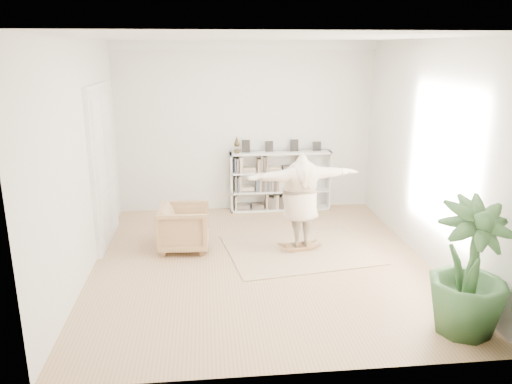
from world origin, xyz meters
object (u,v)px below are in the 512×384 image
Objects in this scene: bookshelf at (280,182)px; rocker_board at (299,246)px; houseplant at (470,268)px; armchair at (184,227)px; person at (301,198)px.

bookshelf is 2.42m from rocker_board.
houseplant reaches higher than rocker_board.
armchair is 0.51× the size of houseplant.
person is 3.22m from houseplant.
bookshelf is 5.41m from houseplant.
person reaches higher than rocker_board.
rocker_board is at bearing -152.03° from person.
armchair reaches higher than rocker_board.
person is at bearing -90.05° from bookshelf.
bookshelf is 2.38m from person.
person is (-0.00, -2.35, 0.33)m from bookshelf.
bookshelf is 2.49× the size of armchair.
armchair is 2.06m from rocker_board.
person is at bearing 118.91° from houseplant.
person reaches higher than houseplant.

